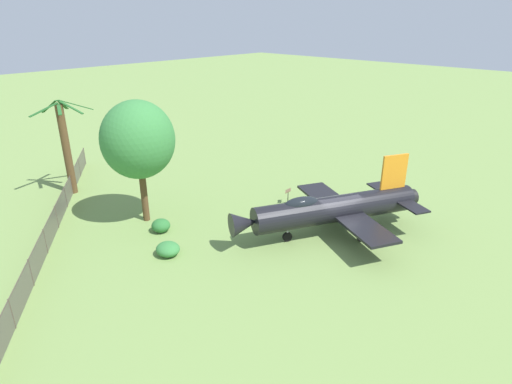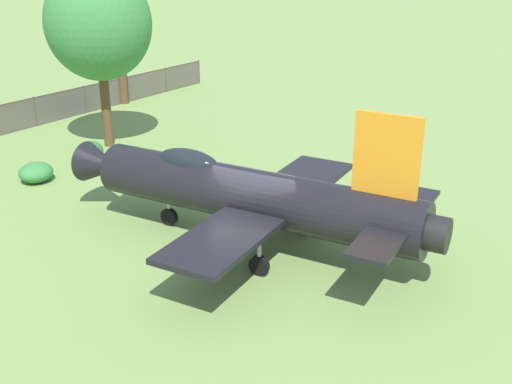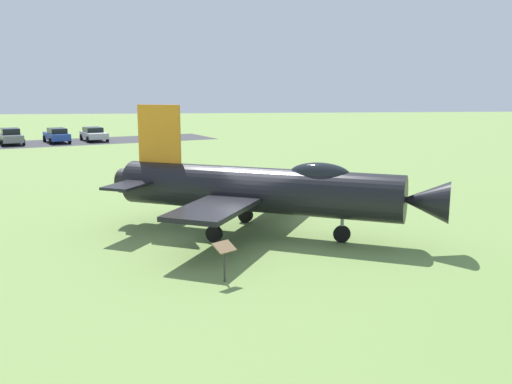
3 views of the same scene
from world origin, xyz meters
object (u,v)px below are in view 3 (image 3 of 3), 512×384
(parked_car_gray, at_px, (11,136))
(info_plaque, at_px, (224,253))
(parked_car_blue, at_px, (57,135))
(parked_car_silver, at_px, (94,134))
(display_jet, at_px, (267,189))

(parked_car_gray, bearing_deg, info_plaque, 1.12)
(parked_car_blue, xyz_separation_m, parked_car_gray, (3.94, 1.37, 0.03))
(parked_car_silver, bearing_deg, parked_car_blue, -88.54)
(parked_car_silver, bearing_deg, info_plaque, -8.69)
(info_plaque, height_order, parked_car_gray, parked_car_gray)
(display_jet, relative_size, parked_car_blue, 2.38)
(parked_car_silver, xyz_separation_m, parked_car_gray, (7.27, 2.88, 0.06))
(parked_car_gray, bearing_deg, parked_car_silver, 88.41)
(display_jet, bearing_deg, parked_car_blue, 140.36)
(display_jet, distance_m, parked_car_silver, 40.57)
(info_plaque, xyz_separation_m, parked_car_silver, (11.00, -43.33, -0.12))
(display_jet, bearing_deg, parked_car_gray, 146.21)
(parked_car_blue, relative_size, parked_car_gray, 1.06)
(info_plaque, distance_m, parked_car_blue, 44.20)
(display_jet, xyz_separation_m, parked_car_gray, (20.10, -35.60, -0.93))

